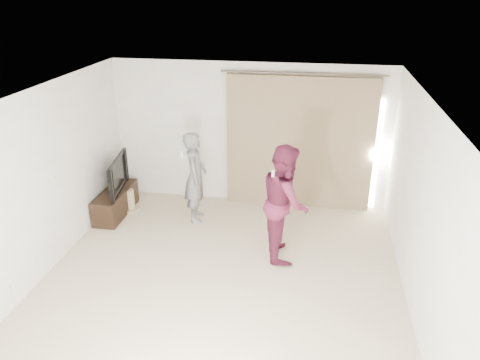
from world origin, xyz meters
name	(u,v)px	position (x,y,z in m)	size (l,w,h in m)	color
floor	(220,284)	(0.00, 0.00, 0.00)	(5.50, 5.50, 0.00)	beige
wall_back	(250,135)	(0.00, 2.75, 1.30)	(5.00, 0.04, 2.60)	white
wall_left	(38,187)	(-2.50, 0.00, 1.30)	(0.04, 5.50, 2.60)	white
ceiling	(216,100)	(0.00, 0.00, 2.60)	(5.00, 5.50, 0.01)	white
curtain	(300,144)	(0.91, 2.68, 1.20)	(2.80, 0.11, 2.46)	#917D59
tv_console	(116,202)	(-2.27, 1.78, 0.23)	(0.41, 1.18, 0.45)	black
tv	(113,175)	(-2.27, 1.78, 0.76)	(1.07, 0.14, 0.62)	black
scratching_post	(130,202)	(-2.06, 1.92, 0.17)	(0.31, 0.31, 0.41)	tan
person_man	(195,177)	(-0.80, 1.85, 0.79)	(0.46, 0.63, 1.58)	slate
person_woman	(285,202)	(0.80, 0.95, 0.88)	(0.81, 0.96, 1.76)	maroon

